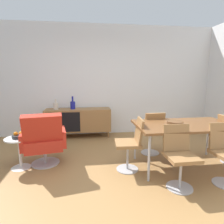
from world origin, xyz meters
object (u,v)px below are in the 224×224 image
vase_sculptural_dark (73,105)px  dining_table (184,126)px  vase_cobalt (56,106)px  fruit_bowl (18,136)px  side_table_round (20,149)px  dining_chair_front_left (179,154)px  wooden_bowl_on_table (175,123)px  dining_chair_near_window (131,142)px  lounge_chair_red (44,139)px  dining_chair_back_left (152,131)px  sideboard (78,120)px

vase_sculptural_dark → dining_table: bearing=-44.2°
vase_cobalt → fruit_bowl: bearing=-103.6°
side_table_round → dining_chair_front_left: bearing=-20.2°
vase_cobalt → wooden_bowl_on_table: size_ratio=0.97×
dining_table → dining_chair_front_left: (-0.35, -0.56, -0.23)m
vase_sculptural_dark → dining_table: (1.93, -1.88, -0.13)m
vase_cobalt → dining_chair_near_window: bearing=-52.5°
lounge_chair_red → fruit_bowl: bearing=-174.6°
vase_sculptural_dark → wooden_bowl_on_table: size_ratio=1.21×
dining_table → lounge_chair_red: bearing=171.5°
lounge_chair_red → vase_sculptural_dark: bearing=75.5°
wooden_bowl_on_table → fruit_bowl: bearing=172.5°
vase_sculptural_dark → dining_chair_front_left: vase_sculptural_dark is taller
wooden_bowl_on_table → dining_chair_front_left: size_ratio=0.30×
dining_chair_back_left → dining_chair_front_left: same height
sideboard → dining_chair_front_left: size_ratio=1.87×
sideboard → dining_chair_near_window: size_ratio=1.87×
vase_cobalt → fruit_bowl: size_ratio=1.26×
wooden_bowl_on_table → sideboard: bearing=130.7°
sideboard → lounge_chair_red: (-0.52, -1.53, 0.03)m
dining_chair_back_left → dining_chair_front_left: size_ratio=1.00×
sideboard → wooden_bowl_on_table: bearing=-49.3°
dining_chair_front_left → wooden_bowl_on_table: bearing=71.8°
dining_chair_back_left → lounge_chair_red: 1.99m
vase_sculptural_dark → side_table_round: 1.82m
fruit_bowl → sideboard: bearing=59.9°
sideboard → lounge_chair_red: size_ratio=1.69×
dining_table → dining_chair_near_window: dining_chair_near_window is taller
sideboard → vase_sculptural_dark: 0.40m
vase_cobalt → dining_table: (2.33, -1.88, -0.11)m
side_table_round → dining_chair_near_window: bearing=-9.8°
vase_cobalt → lounge_chair_red: (0.01, -1.53, -0.34)m
lounge_chair_red → wooden_bowl_on_table: bearing=-9.8°
sideboard → dining_chair_front_left: 2.84m
vase_cobalt → vase_sculptural_dark: 0.41m
wooden_bowl_on_table → lounge_chair_red: bearing=170.2°
fruit_bowl → dining_chair_near_window: bearing=-9.8°
vase_sculptural_dark → wooden_bowl_on_table: bearing=-47.3°
sideboard → wooden_bowl_on_table: wooden_bowl_on_table is taller
wooden_bowl_on_table → dining_chair_near_window: 0.78m
side_table_round → fruit_bowl: fruit_bowl is taller
dining_chair_near_window → dining_chair_back_left: same height
vase_sculptural_dark → side_table_round: size_ratio=0.61×
vase_sculptural_dark → dining_chair_near_window: 2.18m
vase_cobalt → dining_chair_near_window: (1.45, -1.88, -0.34)m
sideboard → wooden_bowl_on_table: 2.52m
sideboard → dining_table: (1.81, -1.87, 0.26)m
dining_table → side_table_round: bearing=173.5°
vase_cobalt → dining_chair_back_left: (1.99, -1.32, -0.34)m
dining_table → fruit_bowl: 2.74m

